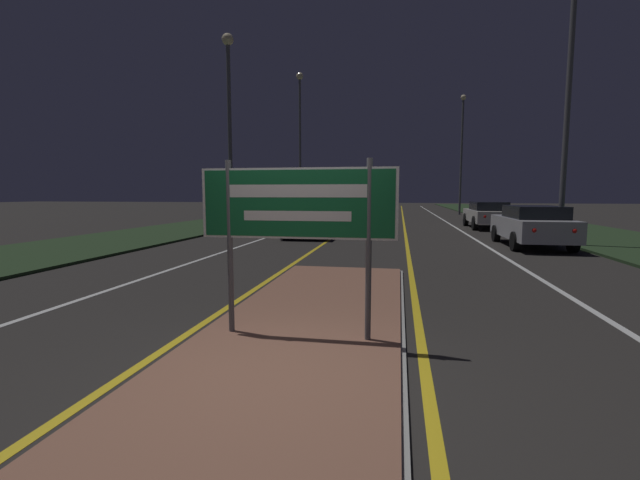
{
  "coord_description": "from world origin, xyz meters",
  "views": [
    {
      "loc": [
        1.19,
        -4.0,
        1.83
      ],
      "look_at": [
        0.0,
        2.45,
        1.11
      ],
      "focal_mm": 24.0,
      "sensor_mm": 36.0,
      "label": 1
    }
  ],
  "objects_px": {
    "highway_sign": "(297,211)",
    "car_receding_0": "(532,225)",
    "streetlight_right_far": "(462,145)",
    "streetlight_left_near": "(229,106)",
    "car_approaching_0": "(311,218)",
    "car_approaching_1": "(348,207)",
    "streetlight_left_far": "(300,125)",
    "car_receding_1": "(487,214)",
    "streetlight_right_near": "(571,51)"
  },
  "relations": [
    {
      "from": "streetlight_left_near",
      "to": "car_receding_1",
      "type": "bearing_deg",
      "value": 21.93
    },
    {
      "from": "car_approaching_1",
      "to": "car_receding_1",
      "type": "bearing_deg",
      "value": -45.72
    },
    {
      "from": "highway_sign",
      "to": "car_receding_0",
      "type": "xyz_separation_m",
      "value": [
        5.68,
        10.76,
        -0.87
      ]
    },
    {
      "from": "streetlight_right_near",
      "to": "streetlight_left_near",
      "type": "bearing_deg",
      "value": 167.82
    },
    {
      "from": "streetlight_left_near",
      "to": "streetlight_right_near",
      "type": "relative_size",
      "value": 0.81
    },
    {
      "from": "streetlight_left_far",
      "to": "car_approaching_0",
      "type": "distance_m",
      "value": 16.99
    },
    {
      "from": "car_approaching_1",
      "to": "streetlight_left_far",
      "type": "bearing_deg",
      "value": 165.42
    },
    {
      "from": "car_approaching_1",
      "to": "car_approaching_0",
      "type": "bearing_deg",
      "value": -89.68
    },
    {
      "from": "streetlight_left_near",
      "to": "car_approaching_1",
      "type": "bearing_deg",
      "value": 74.11
    },
    {
      "from": "streetlight_left_far",
      "to": "car_approaching_1",
      "type": "height_order",
      "value": "streetlight_left_far"
    },
    {
      "from": "highway_sign",
      "to": "streetlight_left_near",
      "type": "bearing_deg",
      "value": 115.05
    },
    {
      "from": "highway_sign",
      "to": "car_receding_0",
      "type": "relative_size",
      "value": 0.52
    },
    {
      "from": "streetlight_left_near",
      "to": "car_approaching_1",
      "type": "relative_size",
      "value": 1.87
    },
    {
      "from": "streetlight_right_far",
      "to": "car_receding_0",
      "type": "relative_size",
      "value": 2.21
    },
    {
      "from": "highway_sign",
      "to": "car_approaching_0",
      "type": "height_order",
      "value": "highway_sign"
    },
    {
      "from": "streetlight_right_far",
      "to": "car_receding_1",
      "type": "xyz_separation_m",
      "value": [
        -0.56,
        -14.75,
        -5.17
      ]
    },
    {
      "from": "car_receding_1",
      "to": "streetlight_left_far",
      "type": "bearing_deg",
      "value": 142.05
    },
    {
      "from": "streetlight_right_far",
      "to": "car_approaching_1",
      "type": "relative_size",
      "value": 2.11
    },
    {
      "from": "car_receding_0",
      "to": "highway_sign",
      "type": "bearing_deg",
      "value": -117.85
    },
    {
      "from": "streetlight_right_far",
      "to": "car_approaching_0",
      "type": "height_order",
      "value": "streetlight_right_far"
    },
    {
      "from": "car_receding_0",
      "to": "car_receding_1",
      "type": "relative_size",
      "value": 0.94
    },
    {
      "from": "streetlight_left_near",
      "to": "streetlight_right_far",
      "type": "xyz_separation_m",
      "value": [
        12.74,
        19.66,
        0.17
      ]
    },
    {
      "from": "streetlight_left_near",
      "to": "streetlight_left_far",
      "type": "height_order",
      "value": "streetlight_left_far"
    },
    {
      "from": "streetlight_left_far",
      "to": "car_receding_1",
      "type": "height_order",
      "value": "streetlight_left_far"
    },
    {
      "from": "car_approaching_0",
      "to": "streetlight_left_near",
      "type": "bearing_deg",
      "value": 169.2
    },
    {
      "from": "car_receding_1",
      "to": "streetlight_right_far",
      "type": "bearing_deg",
      "value": 87.84
    },
    {
      "from": "car_receding_0",
      "to": "car_approaching_0",
      "type": "bearing_deg",
      "value": 164.53
    },
    {
      "from": "streetlight_right_near",
      "to": "streetlight_right_far",
      "type": "height_order",
      "value": "streetlight_right_near"
    },
    {
      "from": "streetlight_left_far",
      "to": "car_receding_1",
      "type": "distance_m",
      "value": 16.83
    },
    {
      "from": "streetlight_left_far",
      "to": "car_approaching_0",
      "type": "height_order",
      "value": "streetlight_left_far"
    },
    {
      "from": "car_approaching_0",
      "to": "car_approaching_1",
      "type": "bearing_deg",
      "value": 90.32
    },
    {
      "from": "car_receding_0",
      "to": "car_approaching_1",
      "type": "relative_size",
      "value": 0.95
    },
    {
      "from": "streetlight_right_near",
      "to": "car_receding_0",
      "type": "distance_m",
      "value": 5.81
    },
    {
      "from": "streetlight_left_near",
      "to": "car_receding_1",
      "type": "height_order",
      "value": "streetlight_left_near"
    },
    {
      "from": "car_receding_0",
      "to": "streetlight_right_far",
      "type": "bearing_deg",
      "value": 88.45
    },
    {
      "from": "streetlight_left_far",
      "to": "streetlight_right_near",
      "type": "xyz_separation_m",
      "value": [
        13.2,
        -17.32,
        -0.62
      ]
    },
    {
      "from": "streetlight_left_near",
      "to": "streetlight_left_far",
      "type": "bearing_deg",
      "value": 90.42
    },
    {
      "from": "streetlight_left_far",
      "to": "streetlight_right_near",
      "type": "relative_size",
      "value": 1.01
    },
    {
      "from": "streetlight_right_far",
      "to": "car_approaching_0",
      "type": "bearing_deg",
      "value": -113.39
    },
    {
      "from": "car_approaching_1",
      "to": "streetlight_right_far",
      "type": "bearing_deg",
      "value": 34.79
    },
    {
      "from": "streetlight_left_far",
      "to": "car_approaching_0",
      "type": "xyz_separation_m",
      "value": [
        4.02,
        -15.24,
        -6.34
      ]
    },
    {
      "from": "streetlight_left_near",
      "to": "car_receding_0",
      "type": "height_order",
      "value": "streetlight_left_near"
    },
    {
      "from": "car_receding_1",
      "to": "car_approaching_0",
      "type": "distance_m",
      "value": 10.02
    },
    {
      "from": "streetlight_left_near",
      "to": "car_approaching_1",
      "type": "distance_m",
      "value": 14.86
    },
    {
      "from": "streetlight_right_near",
      "to": "car_receding_0",
      "type": "bearing_deg",
      "value": -168.69
    },
    {
      "from": "highway_sign",
      "to": "streetlight_left_far",
      "type": "xyz_separation_m",
      "value": [
        -6.55,
        28.28,
        5.47
      ]
    },
    {
      "from": "streetlight_right_near",
      "to": "car_receding_0",
      "type": "xyz_separation_m",
      "value": [
        -0.97,
        -0.19,
        -5.72
      ]
    },
    {
      "from": "highway_sign",
      "to": "car_receding_1",
      "type": "height_order",
      "value": "highway_sign"
    },
    {
      "from": "car_receding_1",
      "to": "car_approaching_0",
      "type": "height_order",
      "value": "car_approaching_0"
    },
    {
      "from": "streetlight_left_near",
      "to": "car_approaching_0",
      "type": "bearing_deg",
      "value": -10.8
    }
  ]
}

